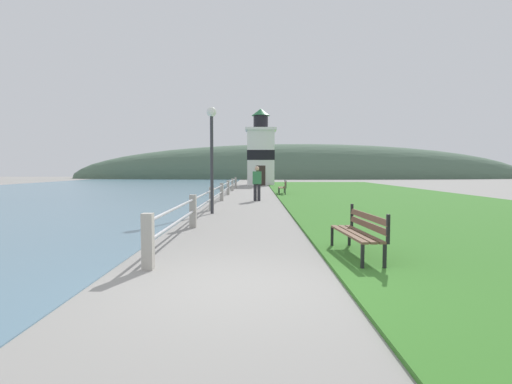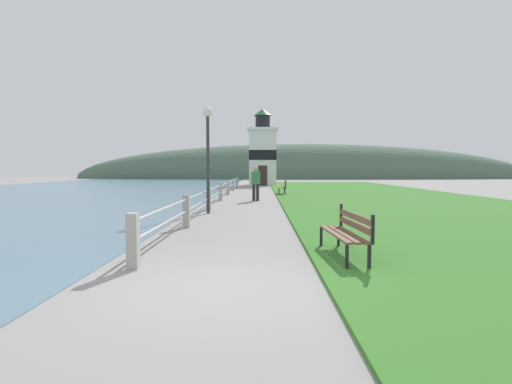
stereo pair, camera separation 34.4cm
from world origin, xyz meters
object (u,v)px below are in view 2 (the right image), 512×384
(person_strolling, at_px, (256,182))
(lamp_post, at_px, (208,140))
(park_bench_near, at_px, (347,230))
(park_bench_midway, at_px, (283,186))
(lighthouse, at_px, (263,153))

(person_strolling, relative_size, lamp_post, 0.46)
(park_bench_near, distance_m, park_bench_midway, 18.38)
(park_bench_near, relative_size, lamp_post, 0.50)
(lighthouse, bearing_deg, person_strolling, -91.20)
(park_bench_midway, bearing_deg, person_strolling, 73.13)
(park_bench_near, height_order, lamp_post, lamp_post)
(park_bench_near, xyz_separation_m, person_strolling, (-1.89, 13.38, 0.44))
(lighthouse, distance_m, person_strolling, 20.68)
(park_bench_midway, height_order, lighthouse, lighthouse)
(park_bench_near, height_order, lighthouse, lighthouse)
(lighthouse, bearing_deg, lamp_post, -94.61)
(person_strolling, bearing_deg, park_bench_near, -167.64)
(park_bench_near, distance_m, lighthouse, 34.07)
(lighthouse, bearing_deg, park_bench_near, -87.54)
(lighthouse, xyz_separation_m, lamp_post, (-2.13, -26.42, -0.60))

